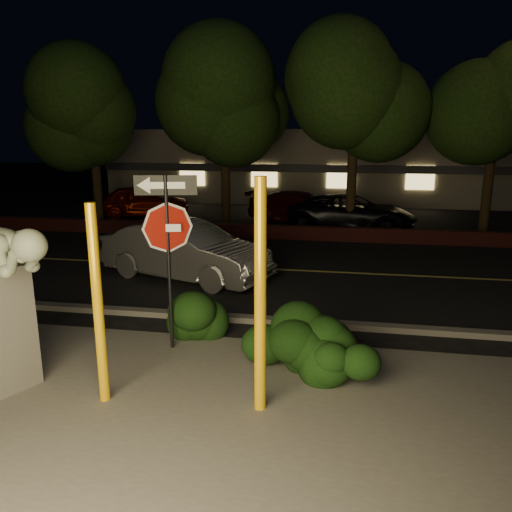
{
  "coord_description": "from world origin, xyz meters",
  "views": [
    {
      "loc": [
        2.27,
        -6.55,
        3.75
      ],
      "look_at": [
        0.73,
        2.1,
        1.6
      ],
      "focal_mm": 35.0,
      "sensor_mm": 36.0,
      "label": 1
    }
  ],
  "objects": [
    {
      "name": "silver_sedan",
      "position": [
        -1.81,
        5.71,
        0.76
      ],
      "size": [
        4.9,
        3.03,
        1.53
      ],
      "primitive_type": "imported",
      "rotation": [
        0.0,
        0.0,
        1.24
      ],
      "color": "#A7A7AC",
      "rests_on": "ground"
    },
    {
      "name": "patio",
      "position": [
        0.0,
        -1.0,
        0.01
      ],
      "size": [
        14.0,
        6.0,
        0.02
      ],
      "primitive_type": "cube",
      "color": "#4C4944",
      "rests_on": "ground"
    },
    {
      "name": "hedge_right",
      "position": [
        1.53,
        1.03,
        0.59
      ],
      "size": [
        2.04,
        1.52,
        1.19
      ],
      "primitive_type": "ellipsoid",
      "rotation": [
        0.0,
        0.0,
        -0.34
      ],
      "color": "black",
      "rests_on": "ground"
    },
    {
      "name": "parked_car_darkred",
      "position": [
        0.42,
        14.78,
        0.67
      ],
      "size": [
        4.99,
        3.19,
        1.35
      ],
      "primitive_type": "imported",
      "rotation": [
        0.0,
        0.0,
        1.27
      ],
      "color": "#3E0B11",
      "rests_on": "ground"
    },
    {
      "name": "yellow_pole_left",
      "position": [
        -1.02,
        -0.52,
        1.44
      ],
      "size": [
        0.14,
        0.14,
        2.88
      ],
      "primitive_type": "cylinder",
      "color": "#F5B20D",
      "rests_on": "ground"
    },
    {
      "name": "building",
      "position": [
        0.0,
        24.99,
        2.0
      ],
      "size": [
        22.0,
        10.2,
        4.0
      ],
      "color": "#716D5A",
      "rests_on": "ground"
    },
    {
      "name": "curb",
      "position": [
        0.0,
        2.9,
        0.06
      ],
      "size": [
        80.0,
        0.25,
        0.12
      ],
      "primitive_type": "cube",
      "color": "#4C4944",
      "rests_on": "ground"
    },
    {
      "name": "tree_far_b",
      "position": [
        -2.5,
        13.2,
        6.05
      ],
      "size": [
        5.2,
        5.2,
        8.41
      ],
      "color": "black",
      "rests_on": "ground"
    },
    {
      "name": "yellow_pole_right",
      "position": [
        1.22,
        -0.35,
        1.62
      ],
      "size": [
        0.16,
        0.16,
        3.24
      ],
      "primitive_type": "cylinder",
      "color": "yellow",
      "rests_on": "ground"
    },
    {
      "name": "road",
      "position": [
        0.0,
        7.0,
        0.01
      ],
      "size": [
        80.0,
        8.0,
        0.01
      ],
      "primitive_type": "cube",
      "color": "black",
      "rests_on": "ground"
    },
    {
      "name": "parked_car_red",
      "position": [
        -6.97,
        15.18,
        0.73
      ],
      "size": [
        4.62,
        3.03,
        1.46
      ],
      "primitive_type": "imported",
      "rotation": [
        0.0,
        0.0,
        1.9
      ],
      "color": "maroon",
      "rests_on": "ground"
    },
    {
      "name": "hedge_center",
      "position": [
        -0.19,
        1.85,
        0.53
      ],
      "size": [
        2.23,
        1.53,
        1.06
      ],
      "primitive_type": "ellipsoid",
      "rotation": [
        0.0,
        0.0,
        0.31
      ],
      "color": "black",
      "rests_on": "ground"
    },
    {
      "name": "hedge_far_right",
      "position": [
        2.24,
        0.65,
        0.5
      ],
      "size": [
        1.52,
        1.03,
        1.0
      ],
      "primitive_type": "ellipsoid",
      "rotation": [
        0.0,
        0.0,
        0.09
      ],
      "color": "black",
      "rests_on": "ground"
    },
    {
      "name": "tree_far_d",
      "position": [
        7.5,
        13.3,
        5.42
      ],
      "size": [
        4.4,
        4.4,
        7.42
      ],
      "color": "black",
      "rests_on": "ground"
    },
    {
      "name": "lane_marking",
      "position": [
        0.0,
        7.0,
        0.02
      ],
      "size": [
        80.0,
        0.12,
        0.0
      ],
      "primitive_type": "cube",
      "color": "#AE9D45",
      "rests_on": "road"
    },
    {
      "name": "brick_wall",
      "position": [
        0.0,
        11.3,
        0.25
      ],
      "size": [
        40.0,
        0.35,
        0.5
      ],
      "primitive_type": "cube",
      "color": "#471716",
      "rests_on": "ground"
    },
    {
      "name": "parked_car_dark",
      "position": [
        2.57,
        13.66,
        0.7
      ],
      "size": [
        5.31,
        2.96,
        1.4
      ],
      "primitive_type": "imported",
      "rotation": [
        0.0,
        0.0,
        1.44
      ],
      "color": "black",
      "rests_on": "ground"
    },
    {
      "name": "parking_lot",
      "position": [
        0.0,
        17.0,
        0.01
      ],
      "size": [
        40.0,
        12.0,
        0.01
      ],
      "primitive_type": "cube",
      "color": "black",
      "rests_on": "ground"
    },
    {
      "name": "tree_far_c",
      "position": [
        2.5,
        12.8,
        5.66
      ],
      "size": [
        4.8,
        4.8,
        7.84
      ],
      "color": "black",
      "rests_on": "ground"
    },
    {
      "name": "ground",
      "position": [
        0.0,
        10.0,
        0.0
      ],
      "size": [
        90.0,
        90.0,
        0.0
      ],
      "primitive_type": "plane",
      "color": "black",
      "rests_on": "ground"
    },
    {
      "name": "signpost",
      "position": [
        -0.68,
        1.39,
        2.2
      ],
      "size": [
        1.03,
        0.26,
        3.09
      ],
      "rotation": [
        0.0,
        0.0,
        0.22
      ],
      "color": "black",
      "rests_on": "ground"
    },
    {
      "name": "tree_far_a",
      "position": [
        -8.0,
        13.0,
        5.34
      ],
      "size": [
        4.6,
        4.6,
        7.43
      ],
      "color": "black",
      "rests_on": "ground"
    }
  ]
}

